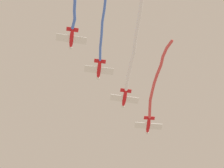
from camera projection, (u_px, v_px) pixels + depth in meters
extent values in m
ellipsoid|color=red|center=(148.00, 125.00, 87.53)|extent=(2.72, 5.49, 1.11)
sphere|color=white|center=(147.00, 133.00, 88.51)|extent=(1.18, 1.18, 0.94)
ellipsoid|color=black|center=(148.00, 126.00, 88.17)|extent=(1.12, 1.51, 0.59)
cube|color=white|center=(148.00, 126.00, 87.47)|extent=(8.06, 4.17, 0.15)
cube|color=red|center=(149.00, 118.00, 86.76)|extent=(3.24, 1.93, 0.12)
cube|color=white|center=(149.00, 117.00, 87.34)|extent=(0.52, 1.22, 1.52)
cylinder|color=#DB4C4C|center=(150.00, 113.00, 86.09)|extent=(1.59, 2.64, 1.30)
cylinder|color=#DB4C4C|center=(150.00, 104.00, 85.40)|extent=(1.67, 2.71, 1.39)
cylinder|color=#DB4C4C|center=(151.00, 95.00, 84.71)|extent=(2.00, 2.80, 1.28)
cylinder|color=#DB4C4C|center=(153.00, 87.00, 83.93)|extent=(1.76, 2.55, 0.93)
cylinder|color=#DB4C4C|center=(156.00, 79.00, 83.12)|extent=(1.90, 2.49, 0.95)
cylinder|color=#DB4C4C|center=(159.00, 70.00, 82.41)|extent=(2.27, 2.66, 1.27)
cylinder|color=#DB4C4C|center=(162.00, 61.00, 81.90)|extent=(2.01, 2.55, 1.57)
cylinder|color=#DB4C4C|center=(165.00, 52.00, 81.64)|extent=(2.31, 2.33, 1.70)
cylinder|color=#DB4C4C|center=(169.00, 45.00, 81.28)|extent=(2.30, 2.17, 0.98)
sphere|color=#DB4C4C|center=(150.00, 117.00, 86.45)|extent=(0.79, 0.79, 0.79)
sphere|color=#DB4C4C|center=(150.00, 109.00, 85.73)|extent=(0.79, 0.79, 0.79)
sphere|color=#DB4C4C|center=(150.00, 100.00, 85.07)|extent=(0.79, 0.79, 0.79)
sphere|color=#DB4C4C|center=(152.00, 91.00, 84.35)|extent=(0.79, 0.79, 0.79)
sphere|color=#DB4C4C|center=(154.00, 83.00, 83.52)|extent=(0.79, 0.79, 0.79)
sphere|color=#DB4C4C|center=(157.00, 74.00, 82.73)|extent=(0.79, 0.79, 0.79)
sphere|color=#DB4C4C|center=(161.00, 65.00, 82.10)|extent=(0.79, 0.79, 0.79)
sphere|color=#DB4C4C|center=(163.00, 56.00, 81.70)|extent=(0.79, 0.79, 0.79)
sphere|color=#DB4C4C|center=(167.00, 48.00, 81.58)|extent=(0.79, 0.79, 0.79)
sphere|color=#DB4C4C|center=(172.00, 41.00, 80.98)|extent=(0.79, 0.79, 0.79)
ellipsoid|color=red|center=(125.00, 98.00, 84.56)|extent=(3.02, 5.44, 1.11)
sphere|color=white|center=(123.00, 106.00, 85.53)|extent=(1.22, 1.22, 0.94)
ellipsoid|color=black|center=(124.00, 100.00, 85.20)|extent=(1.18, 1.53, 0.59)
cube|color=white|center=(124.00, 99.00, 84.49)|extent=(8.00, 4.61, 0.15)
cube|color=red|center=(126.00, 91.00, 83.79)|extent=(3.24, 2.09, 0.12)
cube|color=white|center=(126.00, 90.00, 84.37)|extent=(0.59, 1.20, 1.52)
cylinder|color=white|center=(127.00, 83.00, 82.91)|extent=(2.19, 3.72, 1.24)
cylinder|color=white|center=(129.00, 71.00, 81.74)|extent=(2.38, 3.64, 1.12)
cylinder|color=white|center=(132.00, 59.00, 80.43)|extent=(2.31, 3.32, 1.21)
cylinder|color=white|center=(135.00, 46.00, 79.18)|extent=(2.17, 3.74, 1.39)
cylinder|color=white|center=(136.00, 33.00, 78.11)|extent=(2.00, 3.20, 1.04)
cylinder|color=white|center=(139.00, 20.00, 76.92)|extent=(2.06, 3.45, 0.95)
cylinder|color=white|center=(141.00, 6.00, 75.57)|extent=(1.98, 3.72, 0.87)
sphere|color=white|center=(126.00, 89.00, 83.48)|extent=(0.86, 0.86, 0.86)
sphere|color=white|center=(128.00, 77.00, 82.33)|extent=(0.86, 0.86, 0.86)
sphere|color=white|center=(131.00, 64.00, 81.15)|extent=(0.86, 0.86, 0.86)
sphere|color=white|center=(134.00, 53.00, 79.72)|extent=(0.86, 0.86, 0.86)
sphere|color=white|center=(135.00, 39.00, 78.65)|extent=(0.86, 0.86, 0.86)
sphere|color=white|center=(137.00, 27.00, 77.58)|extent=(0.86, 0.86, 0.86)
sphere|color=white|center=(140.00, 14.00, 76.26)|extent=(0.86, 0.86, 0.86)
ellipsoid|color=red|center=(99.00, 69.00, 81.59)|extent=(2.91, 5.46, 1.11)
sphere|color=white|center=(98.00, 78.00, 82.56)|extent=(1.21, 1.21, 0.94)
ellipsoid|color=black|center=(99.00, 71.00, 82.23)|extent=(1.16, 1.52, 0.59)
cube|color=white|center=(99.00, 70.00, 81.52)|extent=(8.02, 4.45, 0.15)
cube|color=red|center=(100.00, 61.00, 80.82)|extent=(3.24, 2.03, 0.12)
cube|color=white|center=(100.00, 61.00, 81.39)|extent=(0.56, 1.20, 1.52)
cylinder|color=#4C75DB|center=(100.00, 54.00, 80.23)|extent=(1.68, 3.29, 1.59)
cylinder|color=#4C75DB|center=(101.00, 41.00, 79.44)|extent=(1.83, 3.31, 0.98)
cylinder|color=#4C75DB|center=(102.00, 28.00, 78.44)|extent=(1.78, 3.42, 1.16)
cylinder|color=#4C75DB|center=(103.00, 16.00, 77.63)|extent=(1.96, 2.99, 1.30)
cylinder|color=#4C75DB|center=(105.00, 4.00, 76.77)|extent=(1.66, 3.01, 0.73)
sphere|color=#4C75DB|center=(100.00, 60.00, 80.51)|extent=(0.64, 0.64, 0.64)
sphere|color=#4C75DB|center=(100.00, 47.00, 79.95)|extent=(0.64, 0.64, 0.64)
sphere|color=#4C75DB|center=(102.00, 35.00, 78.92)|extent=(0.64, 0.64, 0.64)
sphere|color=#4C75DB|center=(102.00, 22.00, 77.96)|extent=(0.64, 0.64, 0.64)
sphere|color=#4C75DB|center=(104.00, 10.00, 77.30)|extent=(0.64, 0.64, 0.64)
ellipsoid|color=red|center=(72.00, 38.00, 78.61)|extent=(3.01, 5.44, 1.11)
sphere|color=white|center=(71.00, 48.00, 79.59)|extent=(1.22, 1.22, 0.94)
ellipsoid|color=black|center=(72.00, 40.00, 79.25)|extent=(1.18, 1.53, 0.59)
cube|color=white|center=(71.00, 39.00, 78.55)|extent=(8.00, 4.59, 0.15)
cube|color=red|center=(72.00, 30.00, 77.85)|extent=(3.24, 2.08, 0.12)
cube|color=white|center=(73.00, 29.00, 78.42)|extent=(0.59, 1.20, 1.52)
cylinder|color=#4C75DB|center=(74.00, 23.00, 77.42)|extent=(1.98, 2.35, 1.57)
cylinder|color=#4C75DB|center=(75.00, 15.00, 76.92)|extent=(1.20, 2.16, 0.80)
cylinder|color=#4C75DB|center=(75.00, 6.00, 76.13)|extent=(1.50, 2.41, 0.82)
sphere|color=#4C75DB|center=(73.00, 28.00, 77.54)|extent=(0.73, 0.73, 0.73)
sphere|color=#4C75DB|center=(75.00, 19.00, 77.30)|extent=(0.73, 0.73, 0.73)
sphere|color=#4C75DB|center=(74.00, 11.00, 76.54)|extent=(0.73, 0.73, 0.73)
sphere|color=#4C75DB|center=(75.00, 1.00, 75.72)|extent=(0.73, 0.73, 0.73)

